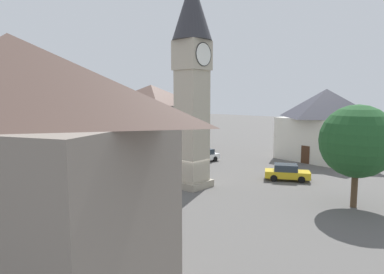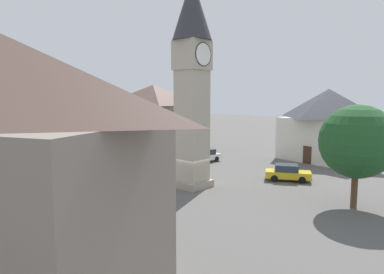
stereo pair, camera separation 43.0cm
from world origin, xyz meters
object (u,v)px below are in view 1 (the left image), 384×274
object	(u,v)px
clock_tower	(192,66)
car_blue_kerb	(203,156)
car_silver_kerb	(129,160)
building_shop_left	(16,178)
pedestrian	(187,165)
building_corner_back	(151,118)
tree	(357,141)
building_terrace_right	(325,124)
car_white_side	(48,188)
car_red_corner	(287,172)

from	to	relation	value
clock_tower	car_blue_kerb	bearing A→B (deg)	35.08
car_silver_kerb	building_shop_left	size ratio (longest dim) A/B	0.35
pedestrian	car_silver_kerb	bearing A→B (deg)	99.21
building_shop_left	building_corner_back	world-z (taller)	building_shop_left
tree	building_shop_left	xyz separation A→B (m)	(-20.74, 5.05, 0.33)
building_terrace_right	building_corner_back	bearing A→B (deg)	115.68
building_shop_left	tree	bearing A→B (deg)	-13.69
clock_tower	building_corner_back	distance (m)	20.94
car_white_side	building_shop_left	world-z (taller)	building_shop_left
pedestrian	building_terrace_right	size ratio (longest dim) A/B	0.15
pedestrian	building_shop_left	world-z (taller)	building_shop_left
building_terrace_right	building_corner_back	size ratio (longest dim) A/B	0.90
car_red_corner	building_corner_back	xyz separation A→B (m)	(2.78, 22.40, 4.10)
car_silver_kerb	building_terrace_right	world-z (taller)	building_terrace_right
car_red_corner	car_white_side	world-z (taller)	same
car_red_corner	building_shop_left	xyz separation A→B (m)	(-24.75, -2.08, 4.31)
building_terrace_right	car_silver_kerb	bearing A→B (deg)	142.36
clock_tower	car_blue_kerb	size ratio (longest dim) A/B	4.18
car_white_side	pedestrian	size ratio (longest dim) A/B	2.55
car_silver_kerb	car_white_side	xyz separation A→B (m)	(-11.52, -4.74, 0.00)
tree	building_corner_back	xyz separation A→B (m)	(6.79, 29.54, 0.12)
car_blue_kerb	building_terrace_right	bearing A→B (deg)	-42.38
clock_tower	tree	world-z (taller)	clock_tower
car_silver_kerb	building_shop_left	bearing A→B (deg)	-135.77
building_shop_left	building_corner_back	xyz separation A→B (m)	(27.53, 24.48, -0.21)
building_shop_left	car_red_corner	bearing A→B (deg)	4.81
car_red_corner	pedestrian	xyz separation A→B (m)	(-4.87, 8.38, 0.25)
car_white_side	pedestrian	xyz separation A→B (m)	(12.77, -2.94, 0.25)
building_terrace_right	clock_tower	bearing A→B (deg)	169.75
clock_tower	building_terrace_right	xyz separation A→B (m)	(20.53, -3.71, -5.95)
car_blue_kerb	car_red_corner	world-z (taller)	same
building_corner_back	building_terrace_right	bearing A→B (deg)	-64.32
building_terrace_right	tree	bearing A→B (deg)	-153.09
car_silver_kerb	car_blue_kerb	bearing A→B (deg)	-29.55
clock_tower	car_white_side	world-z (taller)	clock_tower
tree	building_terrace_right	size ratio (longest dim) A/B	0.65
car_blue_kerb	car_silver_kerb	world-z (taller)	same
pedestrian	tree	size ratio (longest dim) A/B	0.23
tree	building_shop_left	distance (m)	21.35
car_silver_kerb	clock_tower	bearing A→B (deg)	-98.09
clock_tower	car_red_corner	bearing A→B (deg)	-33.83
car_red_corner	car_blue_kerb	bearing A→B (deg)	82.03
car_blue_kerb	car_white_side	size ratio (longest dim) A/B	1.00
building_corner_back	tree	bearing A→B (deg)	-102.94
clock_tower	car_white_side	xyz separation A→B (m)	(-9.97, 6.19, -9.69)
clock_tower	car_silver_kerb	size ratio (longest dim) A/B	4.18
car_silver_kerb	building_shop_left	world-z (taller)	building_shop_left
car_blue_kerb	building_terrace_right	size ratio (longest dim) A/B	0.38
car_blue_kerb	pedestrian	xyz separation A→B (m)	(-6.50, -3.29, 0.25)
building_corner_back	car_white_side	bearing A→B (deg)	-151.52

